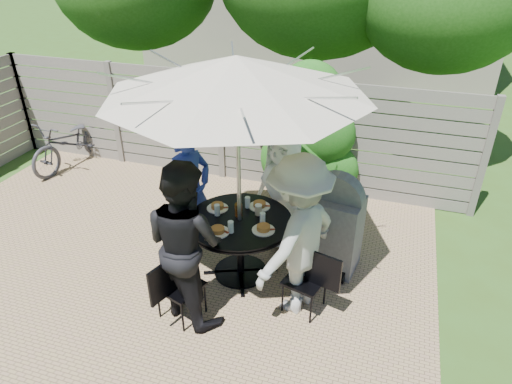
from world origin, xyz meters
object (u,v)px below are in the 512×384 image
(glass_right, at_px, (263,218))
(plate_right, at_px, (263,229))
(person_left, at_px, (191,192))
(glass_back, at_px, (248,202))
(bbq_grill, at_px, (334,226))
(chair_left, at_px, (187,225))
(chair_right, at_px, (305,292))
(glass_left, at_px, (217,210))
(coffee_cup, at_px, (258,210))
(plate_left, at_px, (218,207))
(glass_front, at_px, (231,227))
(bicycle, at_px, (71,142))
(person_back, at_px, (283,191))
(person_right, at_px, (298,237))
(person_front, at_px, (185,242))
(syrup_jug, at_px, (239,210))
(chair_front, at_px, (181,298))
(plate_back, at_px, (259,205))
(umbrella, at_px, (237,75))
(patio_table, at_px, (240,236))
(chair_back, at_px, (288,221))
(plate_front, at_px, (218,231))

(glass_right, bearing_deg, plate_right, -68.77)
(person_left, distance_m, glass_back, 0.77)
(person_left, height_order, bbq_grill, person_left)
(chair_left, relative_size, chair_right, 1.17)
(glass_back, xyz_separation_m, glass_left, (-0.28, -0.28, 0.00))
(coffee_cup, bearing_deg, person_left, 170.79)
(plate_left, bearing_deg, glass_front, -51.70)
(chair_right, bearing_deg, glass_left, -2.64)
(plate_left, relative_size, bicycle, 0.15)
(person_back, distance_m, person_right, 1.18)
(person_front, xyz_separation_m, plate_left, (-0.01, 0.90, -0.10))
(glass_right, height_order, bbq_grill, bbq_grill)
(person_left, bearing_deg, person_right, -90.00)
(glass_left, distance_m, bbq_grill, 1.43)
(plate_left, distance_m, glass_right, 0.63)
(person_left, xyz_separation_m, syrup_jug, (0.73, -0.25, 0.03))
(chair_front, relative_size, plate_left, 3.30)
(plate_back, distance_m, coffee_cup, 0.18)
(chair_left, distance_m, chair_front, 1.37)
(plate_back, relative_size, glass_front, 1.86)
(plate_right, bearing_deg, umbrella, 157.48)
(umbrella, distance_m, bicycle, 4.82)
(patio_table, bearing_deg, person_left, 157.48)
(chair_left, distance_m, chair_right, 1.93)
(chair_back, relative_size, bicycle, 0.57)
(glass_back, bearing_deg, glass_right, -45.52)
(person_front, bearing_deg, chair_left, -40.72)
(umbrella, distance_m, plate_left, 1.70)
(glass_right, bearing_deg, bbq_grill, 33.48)
(glass_left, bearing_deg, plate_right, -12.91)
(plate_front, bearing_deg, chair_left, 136.96)
(person_left, bearing_deg, glass_left, -100.42)
(bbq_grill, bearing_deg, coffee_cup, -150.46)
(plate_back, relative_size, glass_right, 1.86)
(umbrella, xyz_separation_m, glass_right, (0.28, -0.00, -1.61))
(bicycle, bearing_deg, patio_table, -18.08)
(person_back, relative_size, plate_front, 6.31)
(glass_left, distance_m, glass_right, 0.56)
(chair_back, distance_m, coffee_cup, 0.94)
(patio_table, xyz_separation_m, plate_right, (0.33, -0.14, 0.27))
(plate_left, distance_m, syrup_jug, 0.31)
(bbq_grill, bearing_deg, person_right, -99.67)
(umbrella, xyz_separation_m, chair_back, (0.37, 0.89, -2.19))
(person_back, bearing_deg, bicycle, -173.18)
(chair_back, height_order, plate_front, chair_back)
(chair_left, bearing_deg, plate_left, 6.03)
(person_back, bearing_deg, umbrella, -90.00)
(plate_back, xyz_separation_m, glass_right, (0.14, -0.34, 0.05))
(plate_left, bearing_deg, syrup_jug, -13.05)
(person_front, xyz_separation_m, glass_back, (0.32, 1.05, -0.05))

